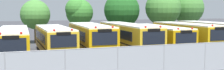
{
  "coord_description": "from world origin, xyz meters",
  "views": [
    {
      "loc": [
        -10.09,
        -24.72,
        4.02
      ],
      "look_at": [
        -1.44,
        0.0,
        1.6
      ],
      "focal_mm": 43.7,
      "sensor_mm": 36.0,
      "label": 1
    }
  ],
  "objects": [
    {
      "name": "tree_5",
      "position": [
        15.23,
        11.69,
        4.26
      ],
      "size": [
        4.98,
        4.98,
        6.8
      ],
      "color": "#4C3823",
      "rests_on": "ground_plane"
    },
    {
      "name": "tree_2",
      "position": [
        -2.15,
        11.81,
        3.8
      ],
      "size": [
        3.85,
        3.71,
        5.6
      ],
      "color": "#4C3823",
      "rests_on": "ground_plane"
    },
    {
      "name": "tree_4",
      "position": [
        9.94,
        10.13,
        4.33
      ],
      "size": [
        5.12,
        5.12,
        6.86
      ],
      "color": "#4C3823",
      "rests_on": "ground_plane"
    },
    {
      "name": "school_bus_2",
      "position": [
        -3.57,
        0.16,
        1.46
      ],
      "size": [
        2.81,
        10.27,
        2.78
      ],
      "rotation": [
        0.0,
        0.0,
        3.11
      ],
      "color": "#EAA80C",
      "rests_on": "ground_plane"
    },
    {
      "name": "school_bus_5",
      "position": [
        6.96,
        -0.01,
        1.43
      ],
      "size": [
        2.77,
        10.23,
        2.72
      ],
      "rotation": [
        0.0,
        0.0,
        3.16
      ],
      "color": "yellow",
      "rests_on": "ground_plane"
    },
    {
      "name": "chainlink_fence",
      "position": [
        -0.11,
        -10.2,
        1.0
      ],
      "size": [
        27.36,
        0.07,
        1.92
      ],
      "color": "#9EA0A3",
      "rests_on": "ground_plane"
    },
    {
      "name": "school_bus_3",
      "position": [
        0.09,
        -0.2,
        1.47
      ],
      "size": [
        2.59,
        11.51,
        2.8
      ],
      "rotation": [
        0.0,
        0.0,
        3.13
      ],
      "color": "yellow",
      "rests_on": "ground_plane"
    },
    {
      "name": "school_bus_1",
      "position": [
        -6.94,
        0.21,
        1.37
      ],
      "size": [
        2.67,
        9.72,
        2.61
      ],
      "rotation": [
        0.0,
        0.0,
        3.16
      ],
      "color": "yellow",
      "rests_on": "ground_plane"
    },
    {
      "name": "tree_3",
      "position": [
        3.89,
        11.35,
        3.96
      ],
      "size": [
        5.05,
        5.05,
        6.5
      ],
      "color": "#4C3823",
      "rests_on": "ground_plane"
    },
    {
      "name": "school_bus_0",
      "position": [
        -10.4,
        -0.2,
        1.36
      ],
      "size": [
        2.65,
        11.28,
        2.57
      ],
      "rotation": [
        0.0,
        0.0,
        3.12
      ],
      "color": "#EAA80C",
      "rests_on": "ground_plane"
    },
    {
      "name": "ground_plane",
      "position": [
        0.0,
        0.0,
        0.0
      ],
      "size": [
        160.0,
        160.0,
        0.0
      ],
      "primitive_type": "plane",
      "color": "#38383D"
    },
    {
      "name": "school_bus_4",
      "position": [
        3.46,
        -0.27,
        1.34
      ],
      "size": [
        2.64,
        10.02,
        2.53
      ],
      "rotation": [
        0.0,
        0.0,
        3.13
      ],
      "color": "#EAA80C",
      "rests_on": "ground_plane"
    },
    {
      "name": "tree_1",
      "position": [
        -7.91,
        9.32,
        3.43
      ],
      "size": [
        3.56,
        3.56,
        5.25
      ],
      "color": "#4C3823",
      "rests_on": "ground_plane"
    },
    {
      "name": "school_bus_6",
      "position": [
        10.47,
        -0.2,
        1.46
      ],
      "size": [
        2.77,
        11.34,
        2.77
      ],
      "rotation": [
        0.0,
        0.0,
        3.12
      ],
      "color": "yellow",
      "rests_on": "ground_plane"
    }
  ]
}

